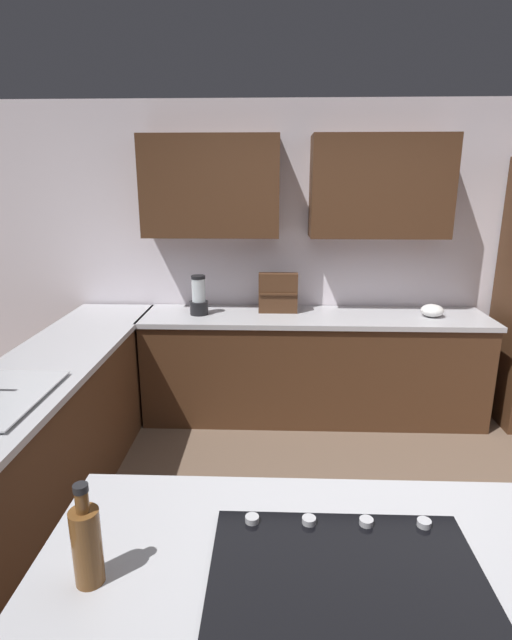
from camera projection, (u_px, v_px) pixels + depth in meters
The scene contains 12 objects.
ground_plane at pixel (353, 562), 2.61m from camera, with size 14.00×14.00×0.00m, color brown.
wall_back at pixel (316, 241), 4.17m from camera, with size 6.00×0.44×2.60m.
lower_cabinets_back at pixel (313, 368), 4.15m from camera, with size 2.80×0.60×0.86m, color #472B19.
countertop_back at pixel (314, 317), 4.02m from camera, with size 2.84×0.64×0.04m, color #B2B2B7.
lower_cabinets_side at pixel (53, 433), 3.08m from camera, with size 0.60×2.90×0.86m, color #472B19.
countertop_side at pixel (45, 366), 2.96m from camera, with size 0.64×2.94×0.04m, color #B2B2B7.
island_top at pixel (347, 591), 1.33m from camera, with size 1.79×0.99×0.04m, color #B2B2B7.
cooktop at pixel (348, 581), 1.33m from camera, with size 0.76×0.56×0.03m.
blender at pixel (199, 298), 4.00m from camera, with size 0.15×0.15×0.32m.
mixing_bowl at pixel (432, 310), 3.96m from camera, with size 0.18×0.18×0.10m, color white.
spice_rack at pixel (278, 293), 4.06m from camera, with size 0.32×0.11×0.33m.
oil_bottle at pixel (87, 543), 1.31m from camera, with size 0.08×0.08×0.30m.
Camera 1 is at (0.44, 2.17, 1.95)m, focal length 27.46 mm.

